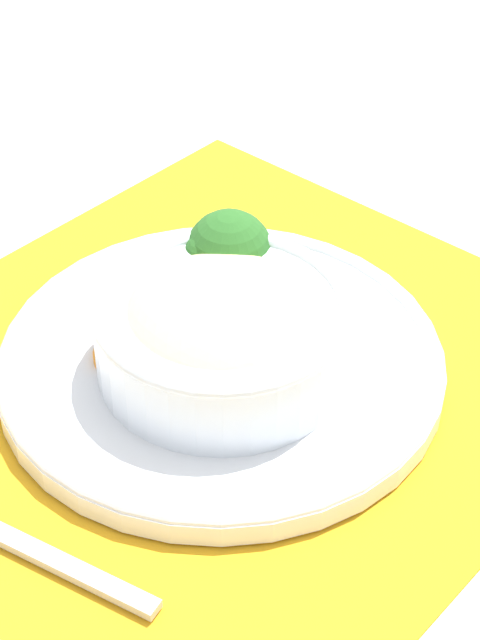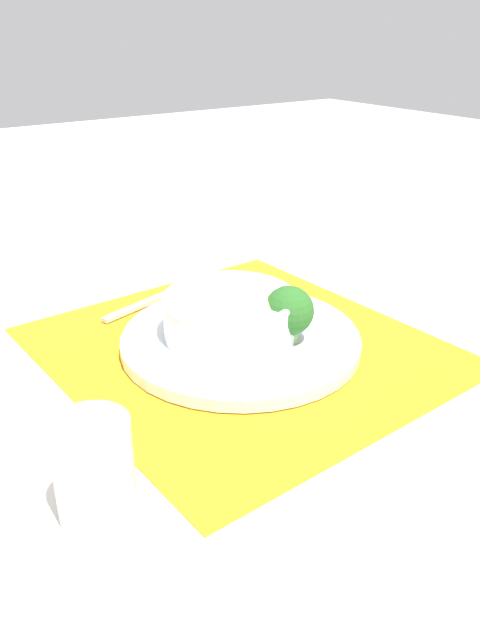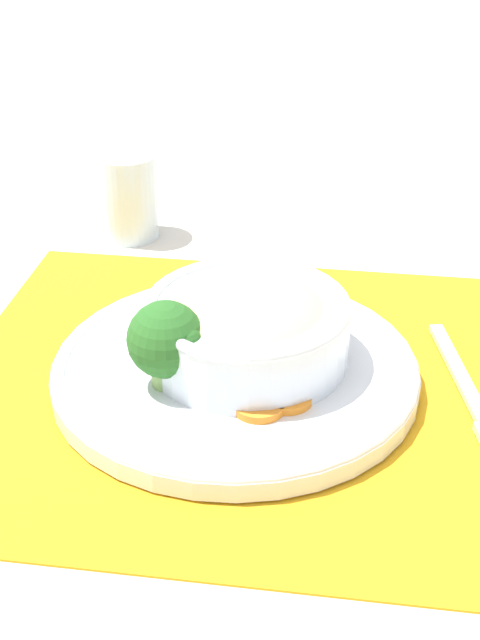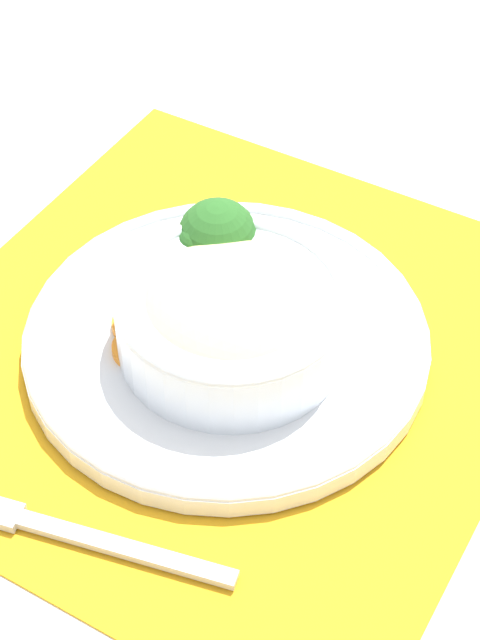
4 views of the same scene
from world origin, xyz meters
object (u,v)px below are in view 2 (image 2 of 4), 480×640
water_glass (95,476)px  fork (161,296)px  broccoli_floret (289,311)px  bowl (230,311)px

water_glass → fork: water_glass is taller
broccoli_floret → water_glass: (0.13, -0.31, -0.02)m
bowl → fork: bowl is taller
bowl → water_glass: water_glass is taller
bowl → water_glass: 0.32m
bowl → fork: size_ratio=0.94×
bowl → water_glass: (0.18, -0.26, -0.01)m
bowl → broccoli_floret: bearing=41.5°
water_glass → fork: bearing=144.5°
broccoli_floret → fork: size_ratio=0.41×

